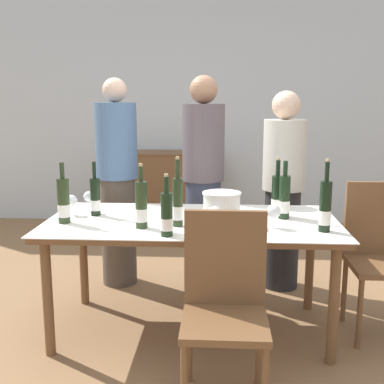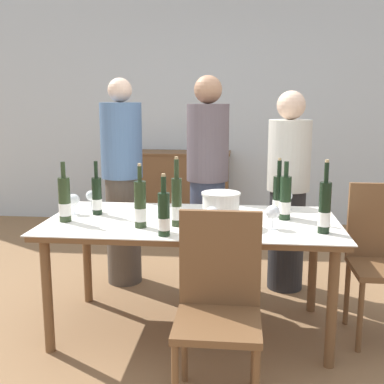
{
  "view_description": "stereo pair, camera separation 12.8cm",
  "coord_description": "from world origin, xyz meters",
  "views": [
    {
      "loc": [
        0.18,
        -2.96,
        1.51
      ],
      "look_at": [
        0.0,
        0.0,
        0.93
      ],
      "focal_mm": 45.0,
      "sensor_mm": 36.0,
      "label": 1
    },
    {
      "loc": [
        0.31,
        -2.95,
        1.51
      ],
      "look_at": [
        0.0,
        0.0,
        0.93
      ],
      "focal_mm": 45.0,
      "sensor_mm": 36.0,
      "label": 2
    }
  ],
  "objects": [
    {
      "name": "wine_bottle_6",
      "position": [
        -0.79,
        -0.12,
        0.88
      ],
      "size": [
        0.08,
        0.08,
        0.38
      ],
      "color": "#28381E",
      "rests_on": "dining_table"
    },
    {
      "name": "wine_bottle_5",
      "position": [
        -0.08,
        -0.16,
        0.9
      ],
      "size": [
        0.06,
        0.06,
        0.42
      ],
      "color": "#28381E",
      "rests_on": "dining_table"
    },
    {
      "name": "wine_bottle_1",
      "position": [
        -0.12,
        -0.37,
        0.87
      ],
      "size": [
        0.07,
        0.07,
        0.35
      ],
      "color": "black",
      "rests_on": "dining_table"
    },
    {
      "name": "wine_bottle_3",
      "position": [
        0.59,
        0.07,
        0.88
      ],
      "size": [
        0.07,
        0.07,
        0.37
      ],
      "color": "black",
      "rests_on": "dining_table"
    },
    {
      "name": "person_guest_left",
      "position": [
        0.04,
        0.79,
        0.85
      ],
      "size": [
        0.33,
        0.33,
        1.68
      ],
      "color": "#383F56",
      "rests_on": "ground_plane"
    },
    {
      "name": "back_wall",
      "position": [
        0.0,
        2.93,
        1.4
      ],
      "size": [
        8.0,
        0.1,
        2.8
      ],
      "color": "silver",
      "rests_on": "ground_plane"
    },
    {
      "name": "chair_right_end",
      "position": [
        1.22,
        0.09,
        0.56
      ],
      "size": [
        0.42,
        0.42,
        0.97
      ],
      "color": "brown",
      "rests_on": "ground_plane"
    },
    {
      "name": "wine_bottle_2",
      "position": [
        0.78,
        -0.22,
        0.89
      ],
      "size": [
        0.07,
        0.07,
        0.42
      ],
      "color": "black",
      "rests_on": "dining_table"
    },
    {
      "name": "wine_bottle_0",
      "position": [
        0.55,
        0.15,
        0.88
      ],
      "size": [
        0.07,
        0.07,
        0.38
      ],
      "color": "black",
      "rests_on": "dining_table"
    },
    {
      "name": "chair_near_front",
      "position": [
        0.21,
        -0.69,
        0.53
      ],
      "size": [
        0.42,
        0.42,
        0.95
      ],
      "color": "brown",
      "rests_on": "ground_plane"
    },
    {
      "name": "ice_bucket",
      "position": [
        0.19,
        -0.11,
        0.86
      ],
      "size": [
        0.24,
        0.24,
        0.2
      ],
      "color": "white",
      "rests_on": "dining_table"
    },
    {
      "name": "wine_glass_0",
      "position": [
        0.49,
        -0.16,
        0.85
      ],
      "size": [
        0.08,
        0.08,
        0.14
      ],
      "color": "white",
      "rests_on": "dining_table"
    },
    {
      "name": "wine_glass_3",
      "position": [
        0.14,
        -0.29,
        0.86
      ],
      "size": [
        0.08,
        0.08,
        0.16
      ],
      "color": "white",
      "rests_on": "dining_table"
    },
    {
      "name": "wine_glass_4",
      "position": [
        -0.8,
        0.07,
        0.84
      ],
      "size": [
        0.08,
        0.08,
        0.14
      ],
      "color": "white",
      "rests_on": "dining_table"
    },
    {
      "name": "wine_glass_1",
      "position": [
        -0.71,
        0.16,
        0.85
      ],
      "size": [
        0.07,
        0.07,
        0.15
      ],
      "color": "white",
      "rests_on": "dining_table"
    },
    {
      "name": "dining_table",
      "position": [
        0.0,
        0.0,
        0.68
      ],
      "size": [
        1.84,
        0.93,
        0.75
      ],
      "color": "brown",
      "rests_on": "ground_plane"
    },
    {
      "name": "sideboard_cabinet",
      "position": [
        -0.45,
        2.64,
        0.45
      ],
      "size": [
        1.25,
        0.46,
        0.89
      ],
      "color": "brown",
      "rests_on": "ground_plane"
    },
    {
      "name": "wine_bottle_4",
      "position": [
        -0.29,
        -0.21,
        0.88
      ],
      "size": [
        0.07,
        0.07,
        0.39
      ],
      "color": "#28381E",
      "rests_on": "dining_table"
    },
    {
      "name": "person_host",
      "position": [
        -0.65,
        0.8,
        0.84
      ],
      "size": [
        0.33,
        0.33,
        1.67
      ],
      "color": "#51473D",
      "rests_on": "ground_plane"
    },
    {
      "name": "wine_glass_2",
      "position": [
        0.62,
        0.35,
        0.84
      ],
      "size": [
        0.08,
        0.08,
        0.14
      ],
      "color": "white",
      "rests_on": "dining_table"
    },
    {
      "name": "wine_bottle_7",
      "position": [
        -0.64,
        0.08,
        0.87
      ],
      "size": [
        0.07,
        0.07,
        0.36
      ],
      "color": "black",
      "rests_on": "dining_table"
    },
    {
      "name": "person_guest_right",
      "position": [
        0.67,
        0.8,
        0.79
      ],
      "size": [
        0.33,
        0.33,
        1.57
      ],
      "color": "#262628",
      "rests_on": "ground_plane"
    },
    {
      "name": "ground_plane",
      "position": [
        0.0,
        0.0,
        0.0
      ],
      "size": [
        12.0,
        12.0,
        0.0
      ],
      "primitive_type": "plane",
      "color": "olive"
    }
  ]
}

